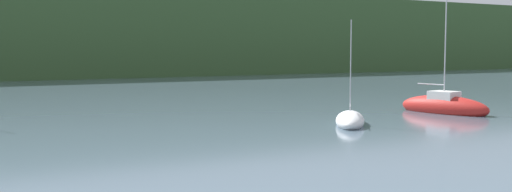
# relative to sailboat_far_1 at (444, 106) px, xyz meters

# --- Properties ---
(sailboat_far_1) EXTENTS (3.39, 7.18, 10.88)m
(sailboat_far_1) POSITION_rel_sailboat_far_1_xyz_m (0.00, 0.00, 0.00)
(sailboat_far_1) COLOR red
(sailboat_far_1) RESTS_ON ground_plane
(sailboat_far_5) EXTENTS (4.53, 5.14, 6.64)m
(sailboat_far_5) POSITION_rel_sailboat_far_1_xyz_m (-10.06, -2.07, -0.20)
(sailboat_far_5) COLOR white
(sailboat_far_5) RESTS_ON ground_plane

